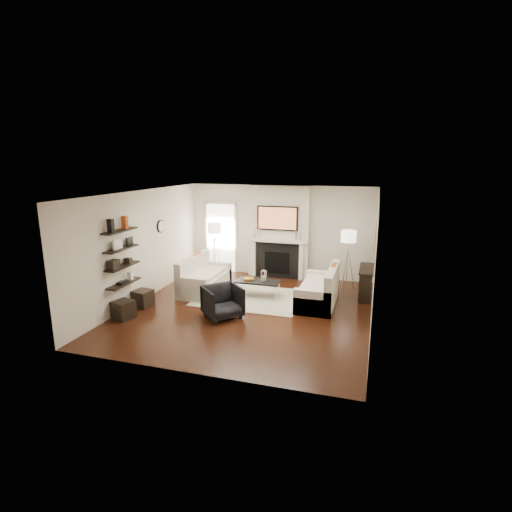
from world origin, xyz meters
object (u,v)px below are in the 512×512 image
(lamp_right_shade, at_px, (349,236))
(ottoman_near, at_px, (143,298))
(lamp_left_shade, at_px, (214,228))
(loveseat_right_base, at_px, (318,295))
(coffee_table, at_px, (258,281))
(armchair, at_px, (223,300))
(loveseat_left_base, at_px, (205,283))

(lamp_right_shade, relative_size, ottoman_near, 1.00)
(lamp_left_shade, bearing_deg, lamp_right_shade, -2.95)
(loveseat_right_base, distance_m, lamp_right_shade, 1.94)
(coffee_table, height_order, ottoman_near, coffee_table)
(loveseat_right_base, height_order, lamp_right_shade, lamp_right_shade)
(ottoman_near, bearing_deg, armchair, -1.70)
(lamp_right_shade, xyz_separation_m, ottoman_near, (-4.52, -2.78, -1.25))
(armchair, bearing_deg, lamp_right_shade, 3.95)
(loveseat_left_base, relative_size, coffee_table, 1.64)
(lamp_left_shade, height_order, lamp_right_shade, same)
(loveseat_right_base, height_order, armchair, armchair)
(loveseat_right_base, distance_m, lamp_left_shade, 3.89)
(lamp_left_shade, relative_size, ottoman_near, 1.00)
(armchair, bearing_deg, ottoman_near, 133.16)
(lamp_left_shade, distance_m, lamp_right_shade, 3.91)
(coffee_table, bearing_deg, lamp_right_shade, 31.29)
(lamp_right_shade, height_order, ottoman_near, lamp_right_shade)
(lamp_right_shade, bearing_deg, ottoman_near, -148.45)
(lamp_left_shade, bearing_deg, coffee_table, -39.58)
(coffee_table, height_order, armchair, armchair)
(loveseat_left_base, bearing_deg, lamp_right_shade, 19.60)
(loveseat_left_base, bearing_deg, loveseat_right_base, -2.05)
(loveseat_right_base, height_order, coffee_table, same)
(armchair, relative_size, lamp_right_shade, 1.96)
(loveseat_left_base, distance_m, coffee_table, 1.48)
(coffee_table, distance_m, ottoman_near, 2.85)
(loveseat_left_base, distance_m, lamp_right_shade, 4.00)
(armchair, xyz_separation_m, ottoman_near, (-2.06, 0.06, -0.19))
(loveseat_left_base, xyz_separation_m, loveseat_right_base, (3.01, -0.11, 0.00))
(loveseat_right_base, bearing_deg, lamp_right_shade, 67.57)
(lamp_right_shade, bearing_deg, lamp_left_shade, 177.05)
(coffee_table, bearing_deg, lamp_left_shade, 140.42)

